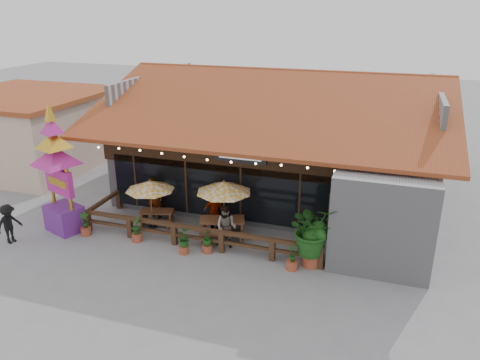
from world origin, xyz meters
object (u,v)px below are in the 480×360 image
(umbrella_left, at_px, (150,186))
(umbrella_right, at_px, (224,187))
(thai_sign_tower, at_px, (56,159))
(picnic_table_right, at_px, (222,225))
(picnic_table_left, at_px, (157,215))
(tropical_plant, at_px, (313,231))
(pedestrian, at_px, (9,224))

(umbrella_left, relative_size, umbrella_right, 0.93)
(thai_sign_tower, bearing_deg, picnic_table_right, 11.71)
(umbrella_left, height_order, picnic_table_left, umbrella_left)
(umbrella_right, xyz_separation_m, tropical_plant, (3.86, -1.31, -0.70))
(umbrella_left, xyz_separation_m, picnic_table_left, (0.08, 0.28, -1.47))
(thai_sign_tower, xyz_separation_m, tropical_plant, (10.40, 0.38, -1.73))
(picnic_table_left, height_order, tropical_plant, tropical_plant)
(umbrella_right, xyz_separation_m, picnic_table_left, (-3.07, -0.04, -1.66))
(umbrella_right, xyz_separation_m, pedestrian, (-7.90, -3.31, -1.30))
(umbrella_left, height_order, tropical_plant, tropical_plant)
(umbrella_left, distance_m, picnic_table_right, 3.46)
(umbrella_right, relative_size, picnic_table_right, 1.12)
(umbrella_left, distance_m, pedestrian, 5.71)
(picnic_table_right, bearing_deg, tropical_plant, -14.38)
(picnic_table_left, height_order, thai_sign_tower, thai_sign_tower)
(umbrella_left, bearing_deg, thai_sign_tower, -157.91)
(thai_sign_tower, bearing_deg, umbrella_right, 14.56)
(umbrella_right, relative_size, pedestrian, 1.51)
(umbrella_left, bearing_deg, pedestrian, -147.85)
(picnic_table_right, xyz_separation_m, thai_sign_tower, (-6.57, -1.36, 2.56))
(picnic_table_left, xyz_separation_m, picnic_table_right, (3.11, -0.29, 0.13))
(tropical_plant, bearing_deg, picnic_table_left, 169.59)
(pedestrian, bearing_deg, picnic_table_left, -42.86)
(umbrella_right, height_order, picnic_table_right, umbrella_right)
(umbrella_left, height_order, pedestrian, umbrella_left)
(umbrella_left, relative_size, pedestrian, 1.41)
(umbrella_right, distance_m, picnic_table_left, 3.50)
(umbrella_right, relative_size, thai_sign_tower, 0.42)
(umbrella_right, distance_m, pedestrian, 8.66)
(picnic_table_left, distance_m, thai_sign_tower, 4.69)
(umbrella_left, bearing_deg, umbrella_right, 5.88)
(picnic_table_right, distance_m, thai_sign_tower, 7.19)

